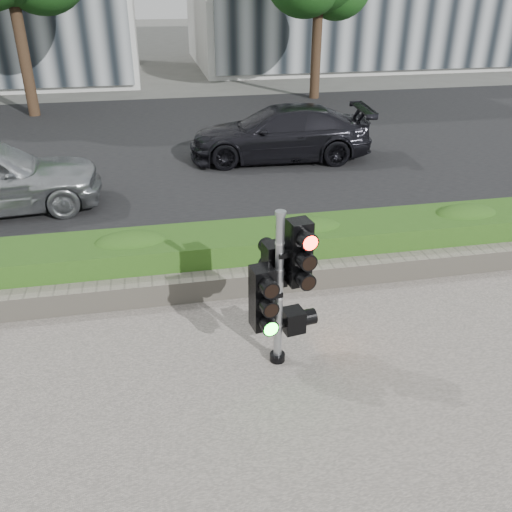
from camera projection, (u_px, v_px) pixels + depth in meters
The scene contains 7 objects.
ground at pixel (241, 381), 6.25m from camera, with size 120.00×120.00×0.00m, color #51514C.
road at pixel (180, 145), 14.96m from camera, with size 60.00×13.00×0.02m, color black.
curb at pixel (209, 254), 8.97m from camera, with size 60.00×0.25×0.12m, color gray.
stone_wall at pixel (219, 285), 7.82m from camera, with size 12.00×0.32×0.34m, color gray.
hedge at pixel (213, 254), 8.31m from camera, with size 12.00×1.00×0.68m, color #508F2C.
traffic_signal at pixel (280, 282), 6.09m from camera, with size 0.70×0.55×1.95m.
car_dark at pixel (280, 133), 13.52m from camera, with size 1.83×4.51×1.31m, color black.
Camera 1 is at (-0.78, -4.83, 4.16)m, focal length 38.00 mm.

